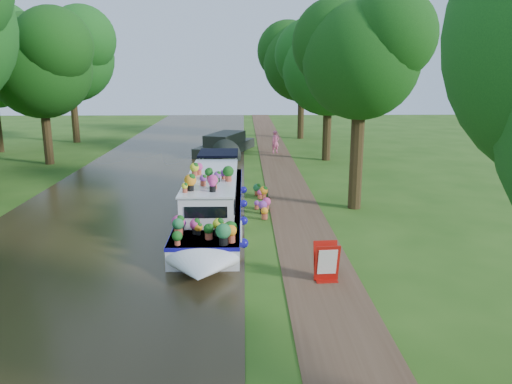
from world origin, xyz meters
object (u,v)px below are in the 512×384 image
at_px(plant_boat, 213,201).
at_px(pedestrian_pink, 275,142).
at_px(second_boat, 225,145).
at_px(sandwich_board, 326,264).

relative_size(plant_boat, pedestrian_pink, 8.41).
xyz_separation_m(plant_boat, second_boat, (-0.11, 16.66, -0.25)).
bearing_deg(plant_boat, pedestrian_pink, 78.09).
distance_m(plant_boat, second_boat, 16.66).
bearing_deg(sandwich_board, plant_boat, 117.08).
xyz_separation_m(plant_boat, sandwich_board, (3.57, -5.87, -0.32)).
bearing_deg(sandwich_board, second_boat, 95.06).
bearing_deg(pedestrian_pink, plant_boat, -125.39).
bearing_deg(second_boat, sandwich_board, -60.65).
xyz_separation_m(second_boat, sandwich_board, (3.67, -22.53, -0.07)).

